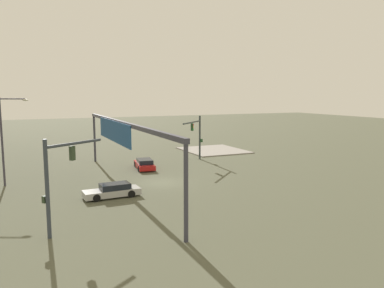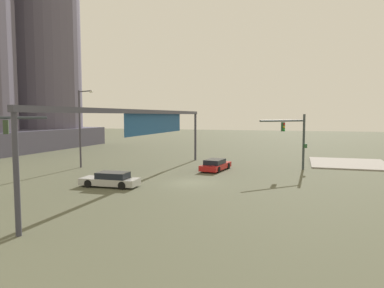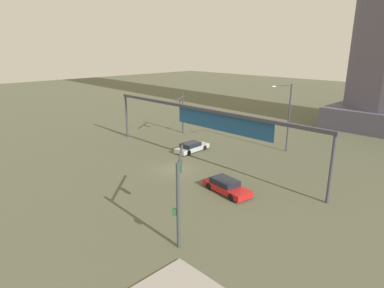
# 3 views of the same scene
# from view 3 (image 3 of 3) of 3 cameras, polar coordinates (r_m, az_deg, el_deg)

# --- Properties ---
(ground_plane) EXTENTS (218.87, 218.87, 0.00)m
(ground_plane) POSITION_cam_3_polar(r_m,az_deg,el_deg) (35.82, -2.93, -4.46)
(ground_plane) COLOR #52543F
(traffic_signal_near_corner) EXTENTS (4.36, 4.68, 6.00)m
(traffic_signal_near_corner) POSITION_cam_3_polar(r_m,az_deg,el_deg) (22.11, -2.31, -7.42)
(traffic_signal_near_corner) COLOR #353E40
(traffic_signal_near_corner) RESTS_ON ground
(traffic_signal_opposite_side) EXTENTS (2.91, 4.21, 6.24)m
(traffic_signal_opposite_side) POSITION_cam_3_polar(r_m,az_deg,el_deg) (49.32, -1.81, 6.23)
(traffic_signal_opposite_side) COLOR #323A46
(traffic_signal_opposite_side) RESTS_ON ground
(streetlamp_curved_arm) EXTENTS (1.44, 2.69, 8.63)m
(streetlamp_curved_arm) POSITION_cam_3_polar(r_m,az_deg,el_deg) (42.22, 16.35, 5.25)
(streetlamp_curved_arm) COLOR #3B3744
(streetlamp_curved_arm) RESTS_ON ground
(overhead_sign_gantry) EXTENTS (30.70, 0.43, 6.37)m
(overhead_sign_gantry) POSITION_cam_3_polar(r_m,az_deg,el_deg) (36.37, 2.66, 4.81)
(overhead_sign_gantry) COLOR #3A3A48
(overhead_sign_gantry) RESTS_ON ground
(sedan_car_approaching) EXTENTS (5.09, 2.54, 1.21)m
(sedan_car_approaching) POSITION_cam_3_polar(r_m,az_deg,el_deg) (30.37, 6.03, -7.37)
(sedan_car_approaching) COLOR red
(sedan_car_approaching) RESTS_ON ground
(sedan_car_waiting_far) EXTENTS (1.97, 4.91, 1.21)m
(sedan_car_waiting_far) POSITION_cam_3_polar(r_m,az_deg,el_deg) (41.64, -0.05, -0.54)
(sedan_car_waiting_far) COLOR #AEAFB0
(sedan_car_waiting_far) RESTS_ON ground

